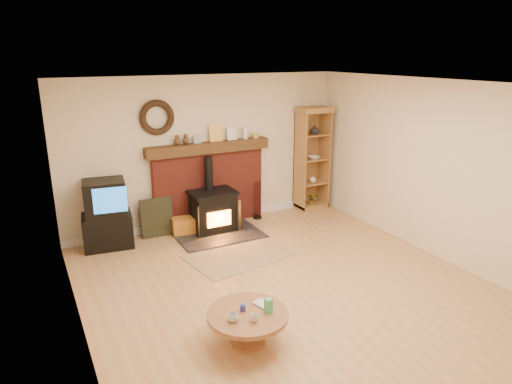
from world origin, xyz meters
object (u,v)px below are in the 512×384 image
wood_stove (214,212)px  tv_unit (106,216)px  coffee_table (248,318)px  curio_cabinet (311,159)px

wood_stove → tv_unit: size_ratio=1.29×
wood_stove → tv_unit: bearing=173.5°
wood_stove → coffee_table: size_ratio=1.64×
curio_cabinet → coffee_table: (-3.06, -3.36, -0.69)m
coffee_table → wood_stove: bearing=73.7°
wood_stove → curio_cabinet: 2.27m
curio_cabinet → coffee_table: 4.60m
wood_stove → tv_unit: (-1.72, 0.20, 0.17)m
tv_unit → coffee_table: 3.38m
wood_stove → curio_cabinet: (2.16, 0.28, 0.64)m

